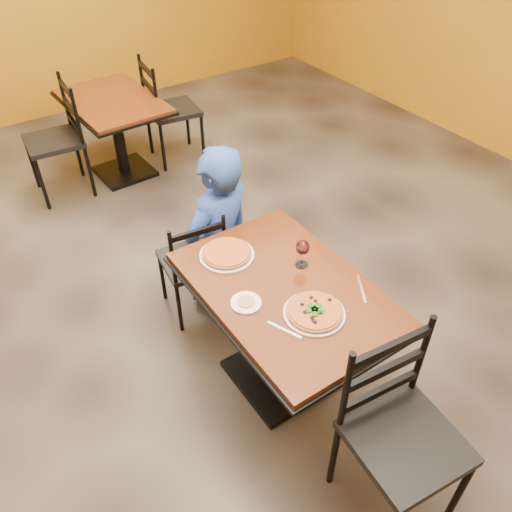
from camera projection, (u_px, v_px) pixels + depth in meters
floor at (238, 325)px, 3.51m from camera, size 7.00×8.00×0.01m
table_main at (284, 313)px, 2.83m from camera, size 0.83×1.23×0.75m
table_second at (115, 120)px, 4.67m from camera, size 0.79×1.13×0.75m
chair_main_near at (406, 443)px, 2.28m from camera, size 0.51×0.51×1.03m
chair_main_far at (192, 261)px, 3.38m from camera, size 0.42×0.42×0.83m
chair_second_left at (54, 142)px, 4.46m from camera, size 0.49×0.49×1.01m
chair_second_right at (173, 110)px, 4.95m from camera, size 0.50×0.50×1.00m
diner at (218, 224)px, 3.43m from camera, size 0.65×0.50×1.14m
plate_main at (314, 313)px, 2.55m from camera, size 0.31×0.31×0.01m
pizza_main at (314, 311)px, 2.54m from camera, size 0.28×0.28×0.02m
plate_far at (227, 255)px, 2.90m from camera, size 0.31×0.31×0.01m
pizza_far at (227, 253)px, 2.89m from camera, size 0.28×0.28×0.02m
side_plate at (246, 303)px, 2.61m from camera, size 0.16×0.16×0.01m
dip at (246, 302)px, 2.60m from camera, size 0.09×0.09×0.01m
wine_glass at (302, 252)px, 2.78m from camera, size 0.08×0.08×0.18m
fork at (284, 330)px, 2.47m from camera, size 0.09×0.18×0.00m
knife at (362, 289)px, 2.69m from camera, size 0.12×0.19×0.00m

